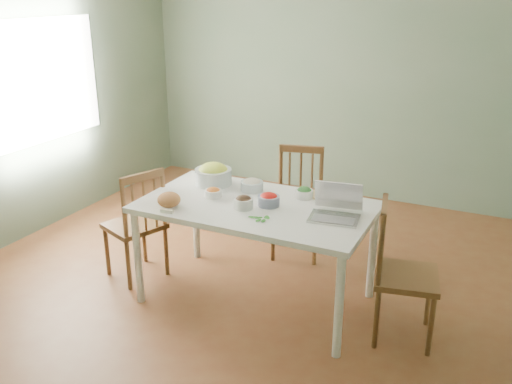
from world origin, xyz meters
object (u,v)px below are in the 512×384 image
at_px(dining_table, 256,253).
at_px(bread_boule, 169,200).
at_px(laptop, 335,204).
at_px(chair_right, 407,274).
at_px(bowl_squash, 213,174).
at_px(chair_left, 134,223).
at_px(chair_far, 297,204).

relative_size(dining_table, bread_boule, 10.04).
distance_m(bread_boule, laptop, 1.23).
distance_m(chair_right, bowl_squash, 1.76).
height_order(dining_table, bread_boule, bread_boule).
xyz_separation_m(chair_left, bread_boule, (0.54, -0.24, 0.39)).
relative_size(chair_left, chair_right, 0.98).
relative_size(dining_table, laptop, 5.02).
height_order(chair_right, bread_boule, chair_right).
height_order(chair_far, chair_right, chair_right).
relative_size(bread_boule, laptop, 0.50).
bearing_deg(laptop, bowl_squash, 158.11).
bearing_deg(bread_boule, chair_far, 65.40).
height_order(dining_table, chair_far, chair_far).
height_order(dining_table, chair_left, chair_left).
xyz_separation_m(chair_left, laptop, (1.74, 0.06, 0.45)).
distance_m(chair_far, laptop, 1.20).
bearing_deg(chair_far, chair_left, -151.94).
distance_m(dining_table, chair_far, 0.90).
xyz_separation_m(bread_boule, laptop, (1.19, 0.30, 0.06)).
relative_size(chair_far, chair_left, 1.02).
bearing_deg(bowl_squash, chair_left, -149.55).
bearing_deg(chair_right, chair_far, 41.38).
bearing_deg(laptop, chair_right, -5.80).
relative_size(chair_far, laptop, 2.88).
height_order(chair_far, laptop, laptop).
bearing_deg(chair_left, dining_table, 115.63).
height_order(dining_table, laptop, laptop).
distance_m(bowl_squash, laptop, 1.18).
bearing_deg(chair_right, bowl_squash, 69.84).
bearing_deg(chair_far, chair_right, -50.87).
xyz_separation_m(chair_left, bowl_squash, (0.59, 0.35, 0.42)).
xyz_separation_m(chair_far, bowl_squash, (-0.51, -0.63, 0.41)).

